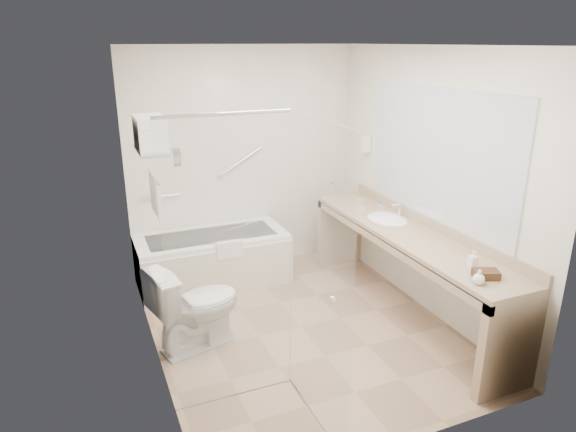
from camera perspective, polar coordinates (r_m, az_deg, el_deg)
name	(u,v)px	position (r m, az deg, el deg)	size (l,w,h in m)	color
floor	(300,327)	(4.90, 1.39, -12.19)	(3.20, 3.20, 0.00)	tan
ceiling	(303,45)	(4.20, 1.67, 18.45)	(2.60, 3.20, 0.10)	white
wall_back	(243,161)	(5.84, -4.97, 6.14)	(2.60, 0.10, 2.50)	silver
wall_front	(414,273)	(3.10, 13.80, -6.13)	(2.60, 0.10, 2.50)	silver
wall_left	(146,218)	(4.06, -15.47, -0.22)	(0.10, 3.20, 2.50)	silver
wall_right	(426,183)	(5.05, 15.13, 3.52)	(0.10, 3.20, 2.50)	silver
bathtub	(213,259)	(5.68, -8.37, -4.72)	(1.60, 0.73, 0.59)	white
grab_bar_short	(161,196)	(5.67, -13.93, 2.12)	(0.03, 0.03, 0.40)	silver
grab_bar_long	(240,162)	(5.79, -5.32, 6.02)	(0.03, 0.03, 0.60)	silver
shower_enclosure	(272,273)	(3.43, -1.81, -6.40)	(0.96, 0.91, 2.11)	silver
towel_shelf	(151,143)	(4.29, -14.99, 7.80)	(0.24, 0.55, 0.81)	silver
vanity_counter	(407,253)	(4.97, 13.04, -4.00)	(0.55, 2.70, 0.95)	tan
sink	(387,221)	(5.23, 10.95, -0.58)	(0.40, 0.52, 0.14)	white
faucet	(400,209)	(5.27, 12.34, 0.75)	(0.03, 0.03, 0.14)	silver
mirror	(439,155)	(4.86, 16.41, 6.47)	(0.02, 2.00, 1.20)	silver
hairdryer_unit	(366,144)	(5.82, 8.61, 7.97)	(0.08, 0.10, 0.18)	white
toilet	(196,306)	(4.52, -10.18, -9.83)	(0.44, 0.78, 0.77)	white
amenity_basket	(486,274)	(4.13, 21.13, -6.04)	(0.19, 0.12, 0.06)	#4F311C
soap_bottle_a	(472,263)	(4.28, 19.82, -4.97)	(0.06, 0.14, 0.06)	white
soap_bottle_b	(479,278)	(4.00, 20.43, -6.52)	(0.09, 0.11, 0.09)	white
water_bottle_left	(380,211)	(5.14, 10.21, 0.52)	(0.06, 0.06, 0.19)	silver
water_bottle_mid	(332,190)	(5.80, 4.91, 2.85)	(0.06, 0.06, 0.19)	silver
water_bottle_right	(346,189)	(5.88, 6.43, 3.02)	(0.06, 0.06, 0.19)	silver
drinking_glass_near	(361,210)	(5.27, 8.14, 0.63)	(0.07, 0.07, 0.09)	silver
drinking_glass_far	(359,202)	(5.53, 7.93, 1.50)	(0.07, 0.07, 0.09)	silver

